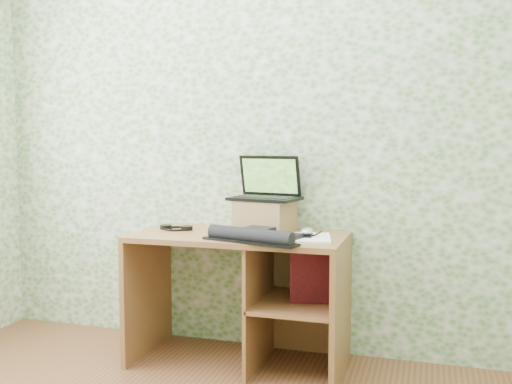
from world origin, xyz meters
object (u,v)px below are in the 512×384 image
(desk, at_px, (254,280))
(laptop, at_px, (267,189))
(notepad, at_px, (310,238))
(riser, at_px, (265,216))
(keyboard, at_px, (254,235))

(desk, height_order, laptop, laptop)
(desk, distance_m, notepad, 0.45)
(riser, distance_m, keyboard, 0.32)
(laptop, xyz_separation_m, notepad, (0.31, -0.24, -0.24))
(laptop, bearing_deg, keyboard, -74.97)
(desk, distance_m, keyboard, 0.36)
(desk, height_order, riser, riser)
(keyboard, bearing_deg, notepad, 38.55)
(keyboard, height_order, notepad, keyboard)
(laptop, height_order, notepad, laptop)
(desk, xyz_separation_m, keyboard, (0.06, -0.20, 0.30))
(riser, bearing_deg, desk, -105.84)
(keyboard, bearing_deg, desk, 123.50)
(notepad, bearing_deg, riser, 136.16)
(desk, height_order, keyboard, keyboard)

